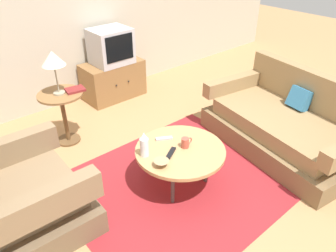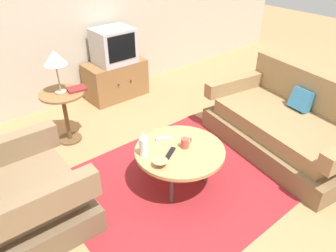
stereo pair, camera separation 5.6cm
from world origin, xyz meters
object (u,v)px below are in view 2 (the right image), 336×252
object	(u,v)px
television	(113,46)
vase	(144,144)
couch	(288,127)
armchair	(18,198)
bowl	(160,163)
coffee_table	(180,152)
tv_remote_dark	(170,153)
mug	(185,143)
tv_remote_silver	(164,138)
book	(77,89)
tv_stand	(116,79)
table_lamp	(55,59)
side_table	(64,106)

from	to	relation	value
television	vase	world-z (taller)	television
television	couch	bearing A→B (deg)	-71.71
armchair	bowl	xyz separation A→B (m)	(1.09, -0.54, 0.14)
coffee_table	tv_remote_dark	world-z (taller)	tv_remote_dark
couch	coffee_table	xyz separation A→B (m)	(-1.39, 0.31, 0.13)
mug	tv_remote_silver	bearing A→B (deg)	106.82
armchair	book	distance (m)	1.46
coffee_table	tv_remote_silver	distance (m)	0.23
armchair	tv_remote_silver	bearing A→B (deg)	82.38
television	book	xyz separation A→B (m)	(-0.93, -0.69, -0.14)
armchair	coffee_table	bearing A→B (deg)	73.53
tv_stand	mug	distance (m)	2.21
coffee_table	book	world-z (taller)	book
coffee_table	table_lamp	distance (m)	1.67
vase	armchair	bearing A→B (deg)	163.65
armchair	book	xyz separation A→B (m)	(1.06, 0.95, 0.34)
mug	tv_remote_silver	xyz separation A→B (m)	(-0.07, 0.23, -0.04)
vase	tv_remote_silver	bearing A→B (deg)	15.37
side_table	bowl	bearing A→B (deg)	-82.50
tv_remote_dark	tv_remote_silver	distance (m)	0.25
coffee_table	table_lamp	xyz separation A→B (m)	(-0.51, 1.46, 0.64)
armchair	mug	world-z (taller)	armchair
table_lamp	side_table	bearing A→B (deg)	34.65
couch	book	bearing A→B (deg)	54.43
side_table	television	world-z (taller)	television
table_lamp	coffee_table	bearing A→B (deg)	-70.70
tv_remote_dark	bowl	bearing A→B (deg)	174.45
television	tv_stand	bearing A→B (deg)	90.00
armchair	tv_stand	bearing A→B (deg)	131.86
coffee_table	television	size ratio (longest dim) A/B	1.61
armchair	tv_remote_silver	world-z (taller)	armchair
armchair	coffee_table	distance (m)	1.47
side_table	television	distance (m)	1.32
armchair	mug	size ratio (longest dim) A/B	8.07
couch	tv_remote_silver	world-z (taller)	couch
television	bowl	distance (m)	2.39
tv_remote_dark	tv_remote_silver	size ratio (longest dim) A/B	1.04
tv_stand	vase	distance (m)	2.20
couch	tv_remote_dark	xyz separation A→B (m)	(-1.51, 0.31, 0.17)
vase	tv_remote_silver	size ratio (longest dim) A/B	1.49
armchair	table_lamp	xyz separation A→B (m)	(0.88, 1.00, 0.73)
table_lamp	bowl	size ratio (longest dim) A/B	3.53
coffee_table	couch	bearing A→B (deg)	-12.47
vase	bowl	distance (m)	0.24
side_table	mug	world-z (taller)	side_table
mug	book	world-z (taller)	book
couch	book	distance (m)	2.47
couch	tv_remote_silver	size ratio (longest dim) A/B	11.58
bowl	mug	bearing A→B (deg)	11.24
vase	book	bearing A→B (deg)	90.98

